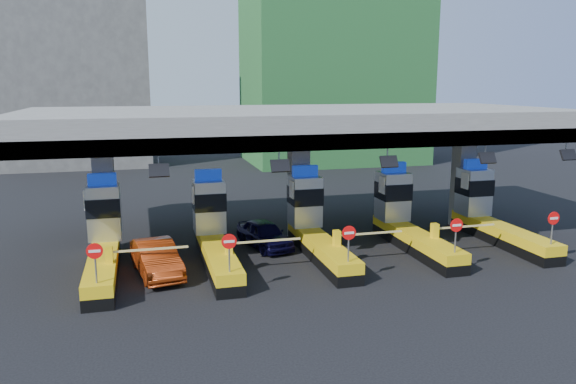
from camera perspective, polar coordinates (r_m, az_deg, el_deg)
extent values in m
plane|color=black|center=(28.21, 2.74, -6.20)|extent=(120.00, 120.00, 0.00)
cube|color=slate|center=(29.89, 1.11, 7.00)|extent=(28.00, 12.00, 1.50)
cube|color=#4C4C49|center=(24.52, 4.77, 5.15)|extent=(28.00, 0.60, 0.70)
cube|color=slate|center=(29.27, -18.10, -0.55)|extent=(1.00, 1.00, 5.50)
cube|color=slate|center=(30.34, 1.08, 0.39)|extent=(1.00, 1.00, 5.50)
cube|color=slate|center=(34.41, 17.31, 1.16)|extent=(1.00, 1.00, 5.50)
cylinder|color=slate|center=(23.19, -13.02, 3.07)|extent=(0.06, 0.06, 0.50)
cube|color=black|center=(23.04, -12.97, 2.15)|extent=(0.80, 0.38, 0.54)
cylinder|color=slate|center=(23.87, -0.92, 3.57)|extent=(0.06, 0.06, 0.50)
cube|color=black|center=(23.72, -0.81, 2.67)|extent=(0.80, 0.38, 0.54)
cylinder|color=slate|center=(25.53, 10.06, 3.89)|extent=(0.06, 0.06, 0.50)
cube|color=black|center=(25.39, 10.22, 3.05)|extent=(0.80, 0.38, 0.54)
cylinder|color=slate|center=(27.99, 19.42, 4.05)|extent=(0.06, 0.06, 0.50)
cube|color=black|center=(27.87, 19.60, 3.28)|extent=(0.80, 0.38, 0.54)
cylinder|color=slate|center=(30.74, 26.40, 4.10)|extent=(0.06, 0.06, 0.50)
cube|color=black|center=(30.63, 26.59, 3.40)|extent=(0.80, 0.38, 0.54)
cube|color=black|center=(26.03, -18.23, -7.67)|extent=(1.20, 8.00, 0.50)
cube|color=#E5B70C|center=(25.88, -18.30, -6.62)|extent=(1.20, 8.00, 0.50)
cube|color=#9EA3A8|center=(28.19, -18.17, -1.92)|extent=(1.50, 1.50, 2.60)
cube|color=black|center=(28.10, -18.21, -1.33)|extent=(1.56, 1.56, 0.90)
cube|color=#0C2DBF|center=(27.89, -18.37, 1.25)|extent=(1.30, 0.35, 0.55)
cube|color=white|center=(27.82, -19.93, -0.73)|extent=(0.06, 0.70, 0.90)
cylinder|color=slate|center=(22.18, -18.95, -7.16)|extent=(0.07, 0.07, 1.30)
cylinder|color=red|center=(21.98, -19.05, -5.69)|extent=(0.60, 0.04, 0.60)
cube|color=white|center=(21.96, -19.06, -5.71)|extent=(0.42, 0.02, 0.10)
cube|color=#E5B70C|center=(24.53, -17.72, -6.08)|extent=(0.30, 0.35, 0.70)
cube|color=white|center=(24.46, -13.85, -5.68)|extent=(3.20, 0.08, 0.08)
cube|color=black|center=(26.16, -7.16, -7.09)|extent=(1.20, 8.00, 0.50)
cube|color=#E5B70C|center=(26.01, -7.19, -6.04)|extent=(1.20, 8.00, 0.50)
cube|color=#9EA3A8|center=(28.31, -8.03, -1.42)|extent=(1.50, 1.50, 2.60)
cube|color=black|center=(28.23, -8.04, -0.83)|extent=(1.56, 1.56, 0.90)
cube|color=#0C2DBF|center=(28.01, -8.12, 1.74)|extent=(1.30, 0.35, 0.55)
cube|color=white|center=(27.80, -9.63, -0.22)|extent=(0.06, 0.70, 0.90)
cylinder|color=slate|center=(22.34, -5.99, -6.47)|extent=(0.07, 0.07, 1.30)
cylinder|color=red|center=(22.14, -6.01, -5.02)|extent=(0.60, 0.04, 0.60)
cube|color=white|center=(22.11, -5.99, -5.03)|extent=(0.42, 0.02, 0.10)
cube|color=#E5B70C|center=(24.75, -6.04, -5.46)|extent=(0.30, 0.35, 0.70)
cube|color=white|center=(25.01, -2.29, -4.99)|extent=(3.20, 0.08, 0.08)
cube|color=black|center=(27.22, 3.38, -6.29)|extent=(1.20, 8.00, 0.50)
cube|color=#E5B70C|center=(27.08, 3.40, -5.28)|extent=(1.20, 8.00, 0.50)
cube|color=#9EA3A8|center=(29.30, 1.72, -0.89)|extent=(1.50, 1.50, 2.60)
cube|color=black|center=(29.22, 1.74, -0.32)|extent=(1.56, 1.56, 0.90)
cube|color=#0C2DBF|center=(29.01, 1.74, 2.16)|extent=(1.30, 0.35, 0.55)
cube|color=white|center=(28.66, 0.37, 0.27)|extent=(0.06, 0.70, 0.90)
cylinder|color=slate|center=(23.58, 6.16, -5.54)|extent=(0.07, 0.07, 1.30)
cylinder|color=red|center=(23.39, 6.22, -4.15)|extent=(0.60, 0.04, 0.60)
cube|color=white|center=(23.36, 6.24, -4.16)|extent=(0.42, 0.02, 0.10)
cube|color=#E5B70C|center=(25.94, 4.98, -4.67)|extent=(0.30, 0.35, 0.70)
cube|color=white|center=(26.50, 8.35, -4.18)|extent=(3.20, 0.08, 0.08)
cube|color=black|center=(29.12, 12.81, -5.40)|extent=(1.20, 8.00, 0.50)
cube|color=#E5B70C|center=(28.99, 12.86, -4.45)|extent=(1.20, 8.00, 0.50)
cube|color=#9EA3A8|center=(31.07, 10.60, -0.39)|extent=(1.50, 1.50, 2.60)
cube|color=black|center=(30.99, 10.63, 0.15)|extent=(1.56, 1.56, 0.90)
cube|color=#0C2DBF|center=(30.80, 10.70, 2.49)|extent=(1.30, 0.35, 0.55)
cube|color=white|center=(30.34, 9.52, 0.72)|extent=(0.06, 0.70, 0.90)
cylinder|color=slate|center=(25.74, 16.65, -4.52)|extent=(0.07, 0.07, 1.30)
cylinder|color=red|center=(25.57, 16.76, -3.24)|extent=(0.60, 0.04, 0.60)
cube|color=white|center=(25.55, 16.79, -3.26)|extent=(0.42, 0.02, 0.10)
cube|color=#E5B70C|center=(27.98, 14.68, -3.82)|extent=(0.30, 0.35, 0.70)
cube|color=white|center=(28.79, 17.56, -3.36)|extent=(3.20, 0.08, 0.08)
cube|color=black|center=(31.70, 20.88, -4.52)|extent=(1.20, 8.00, 0.50)
cube|color=#E5B70C|center=(31.58, 20.94, -3.64)|extent=(1.20, 8.00, 0.50)
cube|color=#9EA3A8|center=(33.50, 18.35, 0.05)|extent=(1.50, 1.50, 2.60)
cube|color=black|center=(33.43, 18.40, 0.55)|extent=(1.56, 1.56, 0.90)
cube|color=#0C2DBF|center=(33.25, 18.52, 2.73)|extent=(1.30, 0.35, 0.55)
cube|color=white|center=(32.70, 17.54, 1.09)|extent=(0.06, 0.70, 0.90)
cylinder|color=slate|center=(28.63, 25.24, -3.58)|extent=(0.07, 0.07, 1.30)
cylinder|color=red|center=(28.47, 25.38, -2.42)|extent=(0.60, 0.04, 0.60)
cube|color=white|center=(28.45, 25.41, -2.43)|extent=(0.42, 0.02, 0.10)
cube|color=#E5B70C|center=(30.72, 22.85, -3.03)|extent=(0.30, 0.35, 0.70)
cube|color=white|center=(31.72, 25.23, -2.61)|extent=(3.20, 0.08, 0.08)
cube|color=#1E5926|center=(61.37, 4.62, 16.26)|extent=(18.00, 12.00, 28.00)
cube|color=#4C4C49|center=(61.95, -20.61, 10.93)|extent=(14.00, 10.00, 18.00)
imported|color=black|center=(28.93, -2.40, -4.31)|extent=(2.64, 4.41, 1.41)
imported|color=#902C0B|center=(25.53, -13.22, -6.58)|extent=(2.35, 4.75, 1.50)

